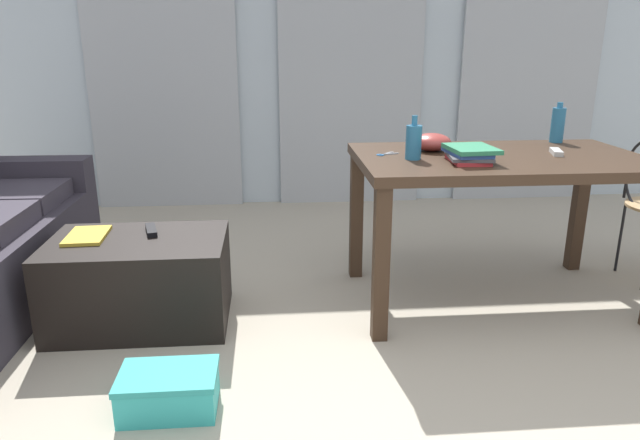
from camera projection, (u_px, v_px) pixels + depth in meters
name	position (u px, v px, depth m)	size (l,w,h in m)	color
ground_plane	(400.00, 303.00, 3.06)	(8.26, 8.26, 0.00)	#B2A893
wall_back	(350.00, 46.00, 4.69)	(5.85, 0.10, 2.55)	silver
curtains	(351.00, 61.00, 4.65)	(4.16, 0.03, 2.34)	#B2B7BC
coffee_table	(140.00, 281.00, 2.81)	(0.83, 0.56, 0.42)	black
craft_table	(499.00, 175.00, 2.91)	(1.43, 0.86, 0.78)	#382619
bottle_near	(414.00, 142.00, 2.77)	(0.08, 0.08, 0.21)	teal
bottle_far	(558.00, 125.00, 3.23)	(0.07, 0.07, 0.22)	teal
bowl	(432.00, 142.00, 2.99)	(0.19, 0.19, 0.09)	#9E3833
book_stack	(469.00, 154.00, 2.73)	(0.23, 0.29, 0.07)	red
tv_remote_on_table	(556.00, 152.00, 2.91)	(0.04, 0.15, 0.02)	#B7B7B2
scissors	(385.00, 154.00, 2.90)	(0.12, 0.10, 0.00)	#9EA0A5
tv_remote_primary	(151.00, 230.00, 2.85)	(0.05, 0.17, 0.03)	black
magazine	(87.00, 236.00, 2.78)	(0.18, 0.27, 0.02)	gold
shoebox	(169.00, 391.00, 2.16)	(0.36, 0.24, 0.16)	#33B2AD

